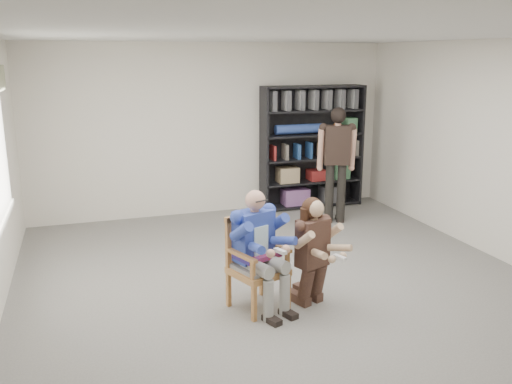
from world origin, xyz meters
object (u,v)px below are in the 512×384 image
object	(u,v)px
seated_man	(258,250)
standing_man	(336,166)
armchair	(258,264)
bookshelf	(312,147)
kneeling_woman	(314,253)

from	to	relation	value
seated_man	standing_man	xyz separation A→B (m)	(2.11, 2.49, 0.27)
armchair	bookshelf	world-z (taller)	bookshelf
bookshelf	kneeling_woman	bearing A→B (deg)	-113.41
armchair	standing_man	xyz separation A→B (m)	(2.11, 2.49, 0.42)
kneeling_woman	bookshelf	distance (m)	3.95
bookshelf	standing_man	distance (m)	1.00
seated_man	kneeling_woman	xyz separation A→B (m)	(0.58, -0.12, -0.05)
armchair	kneeling_woman	xyz separation A→B (m)	(0.58, -0.12, 0.09)
armchair	seated_man	size ratio (longest dim) A/B	0.77
seated_man	bookshelf	world-z (taller)	bookshelf
armchair	bookshelf	bearing A→B (deg)	38.15
armchair	standing_man	bearing A→B (deg)	29.38
standing_man	bookshelf	bearing A→B (deg)	105.94
seated_man	kneeling_woman	distance (m)	0.59
standing_man	kneeling_woman	bearing A→B (deg)	-103.11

